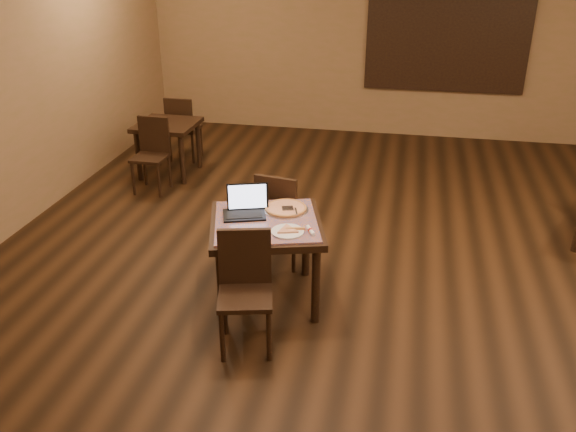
% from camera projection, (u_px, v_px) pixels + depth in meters
% --- Properties ---
extents(ground, '(10.00, 10.00, 0.00)m').
position_uv_depth(ground, '(387.00, 309.00, 5.24)').
color(ground, black).
rests_on(ground, ground).
extents(wall_back, '(8.00, 0.02, 3.00)m').
position_uv_depth(wall_back, '(412.00, 37.00, 9.02)').
color(wall_back, '#8E6648').
rests_on(wall_back, ground).
extents(mural, '(2.34, 0.05, 1.64)m').
position_uv_depth(mural, '(447.00, 35.00, 8.87)').
color(mural, '#275790').
rests_on(mural, wall_back).
extents(tiled_table, '(1.14, 1.14, 0.76)m').
position_uv_depth(tiled_table, '(266.00, 232.00, 5.11)').
color(tiled_table, black).
rests_on(tiled_table, ground).
extents(chair_main_near, '(0.49, 0.49, 0.94)m').
position_uv_depth(chair_main_near, '(245.00, 283.00, 4.62)').
color(chair_main_near, black).
rests_on(chair_main_near, ground).
extents(chair_main_far, '(0.48, 0.48, 0.95)m').
position_uv_depth(chair_main_far, '(280.00, 214.00, 5.72)').
color(chair_main_far, black).
rests_on(chair_main_far, ground).
extents(laptop, '(0.41, 0.38, 0.24)m').
position_uv_depth(laptop, '(246.00, 206.00, 5.17)').
color(laptop, black).
rests_on(laptop, tiled_table).
extents(plate, '(0.27, 0.27, 0.01)m').
position_uv_depth(plate, '(287.00, 232.00, 4.87)').
color(plate, white).
rests_on(plate, tiled_table).
extents(pizza_slice, '(0.25, 0.25, 0.02)m').
position_uv_depth(pizza_slice, '(287.00, 230.00, 4.86)').
color(pizza_slice, beige).
rests_on(pizza_slice, plate).
extents(pizza_pan, '(0.39, 0.39, 0.01)m').
position_uv_depth(pizza_pan, '(286.00, 209.00, 5.26)').
color(pizza_pan, silver).
rests_on(pizza_pan, tiled_table).
extents(pizza_whole, '(0.36, 0.36, 0.03)m').
position_uv_depth(pizza_whole, '(286.00, 208.00, 5.25)').
color(pizza_whole, beige).
rests_on(pizza_whole, pizza_pan).
extents(spatula, '(0.16, 0.25, 0.01)m').
position_uv_depth(spatula, '(288.00, 208.00, 5.23)').
color(spatula, silver).
rests_on(spatula, pizza_whole).
extents(napkin_roll, '(0.10, 0.15, 0.04)m').
position_uv_depth(napkin_roll, '(311.00, 230.00, 4.86)').
color(napkin_roll, white).
rests_on(napkin_roll, tiled_table).
extents(other_table_b, '(0.76, 0.76, 0.70)m').
position_uv_depth(other_table_b, '(168.00, 132.00, 7.88)').
color(other_table_b, black).
rests_on(other_table_b, ground).
extents(other_table_b_chair_near, '(0.40, 0.40, 0.90)m').
position_uv_depth(other_table_b_chair_near, '(152.00, 150.00, 7.44)').
color(other_table_b_chair_near, black).
rests_on(other_table_b_chair_near, ground).
extents(other_table_b_chair_far, '(0.40, 0.40, 0.90)m').
position_uv_depth(other_table_b_chair_far, '(182.00, 125.00, 8.37)').
color(other_table_b_chair_far, black).
rests_on(other_table_b_chair_far, ground).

